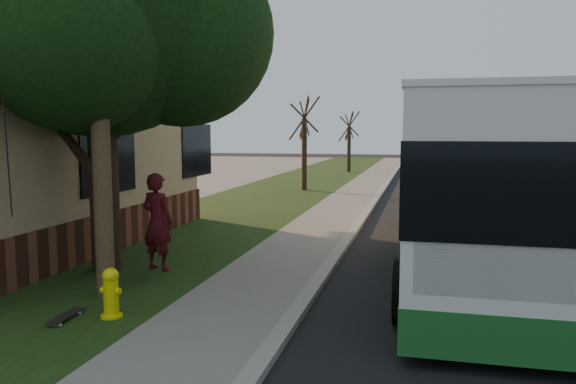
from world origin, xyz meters
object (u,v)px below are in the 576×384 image
object	(u,v)px
transit_bus	(473,178)
utility_pole	(96,15)
fire_hydrant	(111,293)
skateboard_main	(66,316)
bare_tree_near	(304,145)
dumpster	(70,195)
traffic_signal	(405,126)
skateboarder	(157,222)
distant_car	(456,163)
bare_tree_far	(349,143)
leafy_tree	(103,5)

from	to	relation	value
transit_bus	utility_pole	bearing A→B (deg)	-144.20
fire_hydrant	skateboard_main	bearing A→B (deg)	-155.74
fire_hydrant	bare_tree_near	xyz separation A→B (m)	(-0.90, 18.00, 1.72)
utility_pole	skateboard_main	xyz separation A→B (m)	(0.12, -1.26, -4.51)
skateboard_main	dumpster	bearing A→B (deg)	124.21
fire_hydrant	traffic_signal	distance (m)	34.25
bare_tree_near	skateboarder	world-z (taller)	bare_tree_near
distant_car	bare_tree_far	bearing A→B (deg)	-163.97
dumpster	utility_pole	bearing A→B (deg)	-52.15
traffic_signal	skateboarder	xyz separation A→B (m)	(-3.72, -31.24, -2.14)
traffic_signal	utility_pole	bearing A→B (deg)	-96.58
bare_tree_near	transit_bus	xyz separation A→B (m)	(6.37, -12.55, -0.36)
transit_bus	distant_car	size ratio (longest dim) A/B	3.02
bare_tree_far	fire_hydrant	bearing A→B (deg)	-89.24
utility_pole	leafy_tree	distance (m)	1.94
traffic_signal	skateboard_main	size ratio (longest dim) A/B	7.31
bare_tree_near	dumpster	size ratio (longest dim) A/B	2.27
leafy_tree	distant_car	xyz separation A→B (m)	(8.08, 28.77, -4.47)
utility_pole	bare_tree_far	world-z (taller)	utility_pole
fire_hydrant	transit_bus	xyz separation A→B (m)	(5.47, 5.45, 1.36)
fire_hydrant	transit_bus	world-z (taller)	transit_bus
leafy_tree	transit_bus	xyz separation A→B (m)	(7.04, 2.80, -3.37)
dumpster	transit_bus	bearing A→B (deg)	-14.35
leafy_tree	dumpster	distance (m)	8.88
skateboarder	distant_car	distance (m)	29.54
fire_hydrant	bare_tree_near	bearing A→B (deg)	92.86
traffic_signal	skateboarder	world-z (taller)	traffic_signal
dumpster	traffic_signal	bearing A→B (deg)	69.24
leafy_tree	skateboarder	bearing A→B (deg)	6.76
bare_tree_near	skateboarder	bearing A→B (deg)	-88.96
transit_bus	dumpster	size ratio (longest dim) A/B	6.57
leafy_tree	transit_bus	bearing A→B (deg)	21.67
fire_hydrant	bare_tree_near	world-z (taller)	bare_tree_near
utility_pole	distant_car	size ratio (longest dim) A/B	2.20
utility_pole	skateboard_main	world-z (taller)	utility_pole
utility_pole	skateboarder	bearing A→B (deg)	87.37
fire_hydrant	dumpster	xyz separation A→B (m)	(-6.56, 8.52, 0.31)
utility_pole	distant_car	distance (m)	31.52
skateboard_main	transit_bus	bearing A→B (deg)	43.33
fire_hydrant	utility_pole	world-z (taller)	utility_pole
leafy_tree	bare_tree_near	distance (m)	15.66
leafy_tree	distant_car	bearing A→B (deg)	74.31
traffic_signal	transit_bus	bearing A→B (deg)	-85.26
fire_hydrant	bare_tree_far	xyz separation A→B (m)	(-0.40, 30.00, 1.57)
bare_tree_far	skateboarder	world-z (taller)	bare_tree_far
bare_tree_far	transit_bus	world-z (taller)	bare_tree_far
bare_tree_near	bare_tree_far	distance (m)	12.01
fire_hydrant	distant_car	world-z (taller)	distant_car
distant_car	skateboarder	bearing A→B (deg)	-99.56
utility_pole	leafy_tree	world-z (taller)	utility_pole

